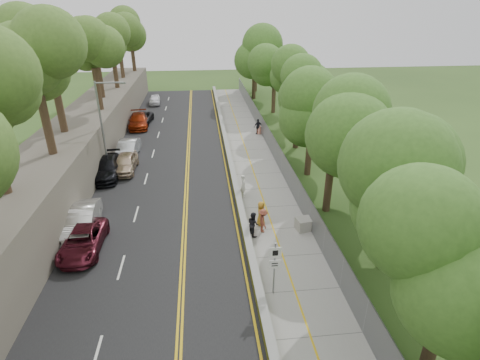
# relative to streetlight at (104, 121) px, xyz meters

# --- Properties ---
(ground) EXTENTS (140.00, 140.00, 0.00)m
(ground) POSITION_rel_streetlight_xyz_m (10.46, -14.00, -4.64)
(ground) COLOR #33511E
(ground) RESTS_ON ground
(road) EXTENTS (11.20, 66.00, 0.04)m
(road) POSITION_rel_streetlight_xyz_m (5.06, 1.00, -4.62)
(road) COLOR black
(road) RESTS_ON ground
(sidewalk) EXTENTS (4.20, 66.00, 0.05)m
(sidewalk) POSITION_rel_streetlight_xyz_m (13.01, 1.00, -4.61)
(sidewalk) COLOR gray
(sidewalk) RESTS_ON ground
(jersey_barrier) EXTENTS (0.42, 66.00, 0.60)m
(jersey_barrier) POSITION_rel_streetlight_xyz_m (10.71, 1.00, -4.34)
(jersey_barrier) COLOR #C6D01E
(jersey_barrier) RESTS_ON ground
(rock_embankment) EXTENTS (5.00, 66.00, 4.00)m
(rock_embankment) POSITION_rel_streetlight_xyz_m (-3.04, 1.00, -2.64)
(rock_embankment) COLOR #595147
(rock_embankment) RESTS_ON ground
(chainlink_fence) EXTENTS (0.04, 66.00, 2.00)m
(chainlink_fence) POSITION_rel_streetlight_xyz_m (15.11, 1.00, -3.64)
(chainlink_fence) COLOR slate
(chainlink_fence) RESTS_ON ground
(trees_embankment) EXTENTS (6.40, 66.00, 13.00)m
(trees_embankment) POSITION_rel_streetlight_xyz_m (-2.54, 1.00, 5.86)
(trees_embankment) COLOR #51792B
(trees_embankment) RESTS_ON rock_embankment
(trees_fenceside) EXTENTS (7.00, 66.00, 14.00)m
(trees_fenceside) POSITION_rel_streetlight_xyz_m (17.46, 1.00, 2.36)
(trees_fenceside) COLOR #487B2A
(trees_fenceside) RESTS_ON ground
(streetlight) EXTENTS (2.52, 0.22, 8.00)m
(streetlight) POSITION_rel_streetlight_xyz_m (0.00, 0.00, 0.00)
(streetlight) COLOR gray
(streetlight) RESTS_ON ground
(signpost) EXTENTS (0.62, 0.09, 3.10)m
(signpost) POSITION_rel_streetlight_xyz_m (11.51, -17.02, -2.68)
(signpost) COLOR gray
(signpost) RESTS_ON sidewalk
(construction_barrel) EXTENTS (0.54, 0.54, 0.89)m
(construction_barrel) POSITION_rel_streetlight_xyz_m (14.76, 9.09, -4.15)
(construction_barrel) COLOR red
(construction_barrel) RESTS_ON sidewalk
(concrete_block) EXTENTS (1.32, 1.08, 0.80)m
(concrete_block) POSITION_rel_streetlight_xyz_m (14.76, -11.23, -4.19)
(concrete_block) COLOR gray
(concrete_block) RESTS_ON sidewalk
(car_1) EXTENTS (1.97, 5.02, 1.63)m
(car_1) POSITION_rel_streetlight_xyz_m (0.15, -9.88, -3.79)
(car_1) COLOR silver
(car_1) RESTS_ON road
(car_2) EXTENTS (2.24, 4.83, 1.34)m
(car_2) POSITION_rel_streetlight_xyz_m (0.77, -12.06, -3.93)
(car_2) COLOR #581725
(car_2) RESTS_ON road
(car_3) EXTENTS (2.54, 5.57, 1.58)m
(car_3) POSITION_rel_streetlight_xyz_m (-0.14, -1.10, -3.81)
(car_3) COLOR black
(car_3) RESTS_ON road
(car_4) EXTENTS (1.91, 4.59, 1.56)m
(car_4) POSITION_rel_streetlight_xyz_m (1.30, -0.07, -3.82)
(car_4) COLOR tan
(car_4) RESTS_ON road
(car_5) EXTENTS (1.91, 4.90, 1.59)m
(car_5) POSITION_rel_streetlight_xyz_m (0.97, 3.33, -3.80)
(car_5) COLOR silver
(car_5) RESTS_ON road
(car_6) EXTENTS (2.67, 4.96, 1.32)m
(car_6) POSITION_rel_streetlight_xyz_m (0.87, 14.65, -3.94)
(car_6) COLOR black
(car_6) RESTS_ON road
(car_7) EXTENTS (2.76, 5.65, 1.58)m
(car_7) POSITION_rel_streetlight_xyz_m (0.65, 13.26, -3.81)
(car_7) COLOR maroon
(car_7) RESTS_ON road
(car_8) EXTENTS (1.86, 4.03, 1.34)m
(car_8) POSITION_rel_streetlight_xyz_m (1.46, 24.72, -3.93)
(car_8) COLOR white
(car_8) RESTS_ON road
(painter_0) EXTENTS (0.77, 0.97, 1.74)m
(painter_0) POSITION_rel_streetlight_xyz_m (11.91, -10.35, -3.72)
(painter_0) COLOR #B88124
(painter_0) RESTS_ON sidewalk
(painter_1) EXTENTS (0.43, 0.65, 1.79)m
(painter_1) POSITION_rel_streetlight_xyz_m (11.21, -6.06, -3.69)
(painter_1) COLOR silver
(painter_1) RESTS_ON sidewalk
(painter_2) EXTENTS (0.88, 0.98, 1.67)m
(painter_2) POSITION_rel_streetlight_xyz_m (11.21, -11.56, -3.76)
(painter_2) COLOR black
(painter_2) RESTS_ON sidewalk
(painter_3) EXTENTS (0.70, 1.11, 1.64)m
(painter_3) POSITION_rel_streetlight_xyz_m (11.91, -11.22, -3.77)
(painter_3) COLOR brown
(painter_3) RESTS_ON sidewalk
(person_far) EXTENTS (1.11, 0.72, 1.76)m
(person_far) POSITION_rel_streetlight_xyz_m (14.66, 8.99, -3.71)
(person_far) COLOR black
(person_far) RESTS_ON sidewalk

